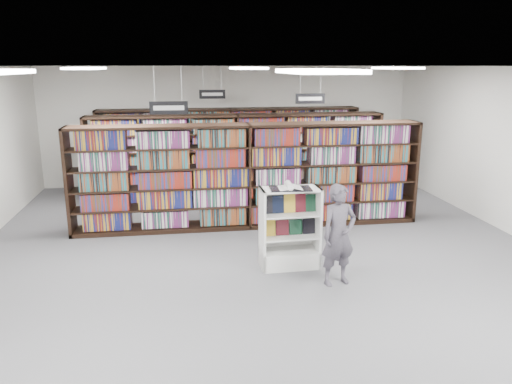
{
  "coord_description": "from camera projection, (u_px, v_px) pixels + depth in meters",
  "views": [
    {
      "loc": [
        -1.31,
        -7.71,
        3.22
      ],
      "look_at": [
        -0.07,
        0.5,
        1.1
      ],
      "focal_mm": 35.0,
      "sensor_mm": 36.0,
      "label": 1
    }
  ],
  "objects": [
    {
      "name": "floor",
      "position": [
        265.0,
        262.0,
        8.37
      ],
      "size": [
        12.0,
        12.0,
        0.0
      ],
      "primitive_type": "plane",
      "color": "#4B4B50",
      "rests_on": "ground"
    },
    {
      "name": "ceiling",
      "position": [
        265.0,
        66.0,
        7.58
      ],
      "size": [
        10.0,
        12.0,
        0.1
      ],
      "primitive_type": "cube",
      "color": "silver",
      "rests_on": "wall_back"
    },
    {
      "name": "wall_back",
      "position": [
        229.0,
        126.0,
        13.73
      ],
      "size": [
        10.0,
        0.1,
        3.2
      ],
      "primitive_type": "cube",
      "color": "silver",
      "rests_on": "ground"
    },
    {
      "name": "bookshelf_row_near",
      "position": [
        248.0,
        176.0,
        10.03
      ],
      "size": [
        7.0,
        0.6,
        2.1
      ],
      "color": "black",
      "rests_on": "floor"
    },
    {
      "name": "bookshelf_row_mid",
      "position": [
        237.0,
        158.0,
        11.95
      ],
      "size": [
        7.0,
        0.6,
        2.1
      ],
      "color": "black",
      "rests_on": "floor"
    },
    {
      "name": "bookshelf_row_far",
      "position": [
        230.0,
        147.0,
        13.58
      ],
      "size": [
        7.0,
        0.6,
        2.1
      ],
      "color": "black",
      "rests_on": "floor"
    },
    {
      "name": "aisle_sign_left",
      "position": [
        169.0,
        107.0,
        8.49
      ],
      "size": [
        0.65,
        0.02,
        0.8
      ],
      "color": "#B2B2B7",
      "rests_on": "ceiling"
    },
    {
      "name": "aisle_sign_right",
      "position": [
        310.0,
        98.0,
        10.84
      ],
      "size": [
        0.65,
        0.02,
        0.8
      ],
      "color": "#B2B2B7",
      "rests_on": "ceiling"
    },
    {
      "name": "aisle_sign_center",
      "position": [
        212.0,
        93.0,
        12.47
      ],
      "size": [
        0.65,
        0.02,
        0.8
      ],
      "color": "#B2B2B7",
      "rests_on": "ceiling"
    },
    {
      "name": "troffer_front_center",
      "position": [
        318.0,
        71.0,
        4.72
      ],
      "size": [
        0.6,
        1.2,
        0.04
      ],
      "primitive_type": "cube",
      "color": "white",
      "rests_on": "ceiling"
    },
    {
      "name": "troffer_back_left",
      "position": [
        85.0,
        68.0,
        9.08
      ],
      "size": [
        0.6,
        1.2,
        0.04
      ],
      "primitive_type": "cube",
      "color": "white",
      "rests_on": "ceiling"
    },
    {
      "name": "troffer_back_center",
      "position": [
        248.0,
        68.0,
        9.51
      ],
      "size": [
        0.6,
        1.2,
        0.04
      ],
      "primitive_type": "cube",
      "color": "white",
      "rests_on": "ceiling"
    },
    {
      "name": "troffer_back_right",
      "position": [
        397.0,
        68.0,
        9.94
      ],
      "size": [
        0.6,
        1.2,
        0.04
      ],
      "primitive_type": "cube",
      "color": "white",
      "rests_on": "ceiling"
    },
    {
      "name": "endcap_display",
      "position": [
        289.0,
        239.0,
        8.13
      ],
      "size": [
        0.96,
        0.5,
        1.33
      ],
      "rotation": [
        0.0,
        0.0,
        0.03
      ],
      "color": "white",
      "rests_on": "floor"
    },
    {
      "name": "open_book",
      "position": [
        290.0,
        187.0,
        7.81
      ],
      "size": [
        0.66,
        0.41,
        0.13
      ],
      "rotation": [
        0.0,
        0.0,
        -0.06
      ],
      "color": "black",
      "rests_on": "endcap_display"
    },
    {
      "name": "shopper",
      "position": [
        339.0,
        235.0,
        7.4
      ],
      "size": [
        0.63,
        0.49,
        1.54
      ],
      "primitive_type": "imported",
      "rotation": [
        0.0,
        0.0,
        0.24
      ],
      "color": "#4D4954",
      "rests_on": "floor"
    }
  ]
}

